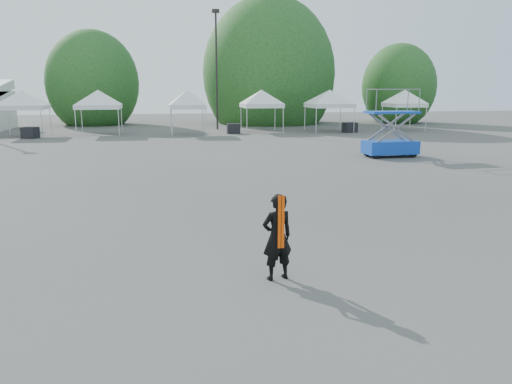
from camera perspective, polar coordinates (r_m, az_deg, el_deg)
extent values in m
plane|color=#474442|center=(11.49, -1.26, -5.67)|extent=(120.00, 120.00, 0.00)
cylinder|color=black|center=(43.10, -4.53, 13.47)|extent=(0.16, 0.16, 9.50)
cube|color=black|center=(43.53, -4.64, 19.93)|extent=(0.60, 0.25, 0.30)
cylinder|color=#382314|center=(51.24, -17.95, 8.62)|extent=(0.36, 0.36, 2.27)
ellipsoid|color=#184819|center=(51.19, -18.15, 11.75)|extent=(4.16, 4.16, 4.78)
cylinder|color=#382314|center=(51.01, 1.45, 9.47)|extent=(0.36, 0.36, 2.80)
ellipsoid|color=#184819|center=(50.99, 1.47, 13.34)|extent=(5.12, 5.12, 5.89)
cylinder|color=#382314|center=(53.46, 15.83, 8.76)|extent=(0.36, 0.36, 2.10)
ellipsoid|color=#184819|center=(53.41, 15.99, 11.53)|extent=(3.84, 3.84, 4.42)
cylinder|color=silver|center=(38.74, -23.29, 7.20)|extent=(0.06, 0.06, 2.00)
cylinder|color=silver|center=(42.34, -26.41, 7.25)|extent=(0.06, 0.06, 2.00)
cylinder|color=silver|center=(41.65, -22.43, 7.52)|extent=(0.06, 0.06, 2.00)
cube|color=white|center=(40.47, -25.05, 8.75)|extent=(3.18, 3.18, 0.30)
pyramid|color=white|center=(40.45, -25.20, 10.51)|extent=(4.50, 4.50, 1.10)
cylinder|color=silver|center=(38.58, -19.92, 7.44)|extent=(0.06, 0.06, 2.00)
cylinder|color=silver|center=(38.22, -15.41, 7.68)|extent=(0.06, 0.06, 2.00)
cylinder|color=silver|center=(41.56, -19.29, 7.74)|extent=(0.06, 0.06, 2.00)
cylinder|color=silver|center=(41.23, -15.10, 7.97)|extent=(0.06, 0.06, 2.00)
cube|color=white|center=(39.82, -17.53, 9.27)|extent=(3.22, 3.22, 0.30)
pyramid|color=white|center=(39.79, -17.64, 11.06)|extent=(4.55, 4.55, 1.10)
cylinder|color=silver|center=(37.12, -9.60, 7.83)|extent=(0.06, 0.06, 2.00)
cylinder|color=silver|center=(37.26, -5.76, 7.95)|extent=(0.06, 0.06, 2.00)
cylinder|color=silver|center=(39.59, -9.69, 8.06)|extent=(0.06, 0.06, 2.00)
cylinder|color=silver|center=(39.72, -6.08, 8.17)|extent=(0.06, 0.06, 2.00)
cube|color=white|center=(38.35, -7.83, 9.62)|extent=(2.67, 2.67, 0.30)
pyramid|color=white|center=(38.33, -7.88, 11.49)|extent=(3.78, 3.78, 1.10)
cylinder|color=silver|center=(38.90, -1.05, 8.16)|extent=(0.06, 0.06, 2.00)
cylinder|color=silver|center=(39.49, 3.13, 8.20)|extent=(0.06, 0.06, 2.00)
cylinder|color=silver|center=(41.74, -1.73, 8.40)|extent=(0.06, 0.06, 2.00)
cylinder|color=silver|center=(42.30, 2.18, 8.45)|extent=(0.06, 0.06, 2.00)
cube|color=white|center=(40.53, 0.63, 9.84)|extent=(3.09, 3.09, 0.30)
pyramid|color=white|center=(40.51, 0.64, 11.60)|extent=(4.37, 4.37, 1.10)
cylinder|color=silver|center=(39.21, 6.89, 8.11)|extent=(0.06, 0.06, 2.00)
cylinder|color=silver|center=(40.26, 11.16, 8.07)|extent=(0.06, 0.06, 2.00)
cylinder|color=silver|center=(42.18, 5.60, 8.39)|extent=(0.06, 0.06, 2.00)
cylinder|color=silver|center=(43.16, 9.61, 8.36)|extent=(0.06, 0.06, 2.00)
cube|color=white|center=(41.12, 8.36, 9.74)|extent=(3.31, 3.31, 0.30)
pyramid|color=white|center=(41.10, 8.41, 11.48)|extent=(4.68, 4.68, 1.10)
cylinder|color=silver|center=(41.92, 15.70, 7.99)|extent=(0.06, 0.06, 2.00)
cylinder|color=silver|center=(43.14, 18.84, 7.90)|extent=(0.06, 0.06, 2.00)
cylinder|color=silver|center=(44.27, 14.20, 8.25)|extent=(0.06, 0.06, 2.00)
cylinder|color=silver|center=(45.43, 17.22, 8.16)|extent=(0.06, 0.06, 2.00)
cube|color=white|center=(43.63, 16.57, 9.50)|extent=(2.81, 2.81, 0.30)
pyramid|color=white|center=(43.60, 16.67, 11.13)|extent=(3.98, 3.98, 1.10)
imported|color=black|center=(9.07, 2.43, -5.17)|extent=(0.66, 0.51, 1.60)
cube|color=#F74704|center=(8.83, 2.69, -3.47)|extent=(0.13, 0.02, 0.96)
cube|color=#0C26A8|center=(26.50, 15.07, 4.98)|extent=(2.69, 1.42, 0.66)
cube|color=#0C26A8|center=(26.36, 15.28, 8.79)|extent=(2.58, 1.36, 0.11)
cylinder|color=black|center=(25.59, 13.64, 4.15)|extent=(0.40, 0.18, 0.40)
cylinder|color=black|center=(26.54, 17.49, 4.20)|extent=(0.40, 0.18, 0.40)
cylinder|color=black|center=(26.58, 12.58, 4.47)|extent=(0.40, 0.18, 0.40)
cylinder|color=black|center=(27.49, 16.34, 4.51)|extent=(0.40, 0.18, 0.40)
cube|color=black|center=(38.59, -24.40, 6.19)|extent=(1.24, 1.12, 0.78)
cube|color=black|center=(38.99, -2.60, 7.25)|extent=(1.00, 0.78, 0.76)
cube|color=black|center=(40.65, 10.68, 7.26)|extent=(1.18, 1.02, 0.79)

